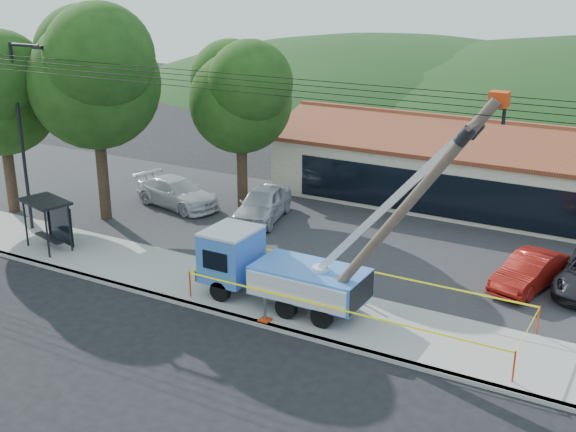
# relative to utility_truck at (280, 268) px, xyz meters

# --- Properties ---
(ground) EXTENTS (120.00, 120.00, 0.00)m
(ground) POSITION_rel_utility_truck_xyz_m (-0.65, -3.80, -1.56)
(ground) COLOR black
(ground) RESTS_ON ground
(curb) EXTENTS (60.00, 0.25, 0.15)m
(curb) POSITION_rel_utility_truck_xyz_m (-0.65, -1.70, -1.49)
(curb) COLOR gray
(curb) RESTS_ON ground
(sidewalk) EXTENTS (60.00, 4.00, 0.15)m
(sidewalk) POSITION_rel_utility_truck_xyz_m (-0.65, 0.20, -1.49)
(sidewalk) COLOR gray
(sidewalk) RESTS_ON ground
(parking_lot) EXTENTS (60.00, 12.00, 0.10)m
(parking_lot) POSITION_rel_utility_truck_xyz_m (-0.65, 8.20, -1.51)
(parking_lot) COLOR #28282B
(parking_lot) RESTS_ON ground
(strip_mall) EXTENTS (22.50, 8.53, 4.67)m
(strip_mall) POSITION_rel_utility_truck_xyz_m (3.35, 16.18, 0.32)
(strip_mall) COLOR #BFB198
(strip_mall) RESTS_ON ground
(streetlight) EXTENTS (2.13, 0.22, 9.00)m
(streetlight) POSITION_rel_utility_truck_xyz_m (-14.43, 1.20, 3.74)
(streetlight) COLOR black
(streetlight) RESTS_ON ground
(tree_west_near) EXTENTS (7.56, 6.72, 10.80)m
(tree_west_near) POSITION_rel_utility_truck_xyz_m (-12.65, 4.20, 5.96)
(tree_west_near) COLOR #332316
(tree_west_near) RESTS_ON ground
(tree_lot) EXTENTS (6.30, 5.60, 8.94)m
(tree_lot) POSITION_rel_utility_truck_xyz_m (-7.65, 9.20, 4.65)
(tree_lot) COLOR #332316
(tree_lot) RESTS_ON ground
(hill_west) EXTENTS (78.40, 56.00, 28.00)m
(hill_west) POSITION_rel_utility_truck_xyz_m (-15.65, 51.20, -1.56)
(hill_west) COLOR #193B15
(hill_west) RESTS_ON ground
(utility_truck) EXTENTS (10.94, 3.47, 8.61)m
(utility_truck) POSITION_rel_utility_truck_xyz_m (0.00, 0.00, 0.00)
(utility_truck) COLOR black
(utility_truck) RESTS_ON ground
(leaning_pole) EXTENTS (6.18, 1.93, 8.57)m
(leaning_pole) POSITION_rel_utility_truck_xyz_m (4.86, -0.46, 3.21)
(leaning_pole) COLOR #4D4132
(leaning_pole) RESTS_ON ground
(bus_shelter) EXTENTS (2.66, 2.02, 2.28)m
(bus_shelter) POSITION_rel_utility_truck_xyz_m (-11.81, -0.13, 0.25)
(bus_shelter) COLOR black
(bus_shelter) RESTS_ON ground
(caution_tape) EXTENTS (12.27, 3.60, 1.04)m
(caution_tape) POSITION_rel_utility_truck_xyz_m (2.85, 0.53, -0.63)
(caution_tape) COLOR red
(caution_tape) RESTS_ON ground
(car_silver) EXTENTS (3.04, 5.24, 1.68)m
(car_silver) POSITION_rel_utility_truck_xyz_m (-5.62, 7.90, -1.56)
(car_silver) COLOR silver
(car_silver) RESTS_ON ground
(car_red) EXTENTS (2.45, 4.40, 1.37)m
(car_red) POSITION_rel_utility_truck_xyz_m (7.82, 6.16, -1.56)
(car_red) COLOR maroon
(car_red) RESTS_ON ground
(car_white) EXTENTS (5.55, 3.18, 1.52)m
(car_white) POSITION_rel_utility_truck_xyz_m (-10.71, 7.54, -1.56)
(car_white) COLOR silver
(car_white) RESTS_ON ground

